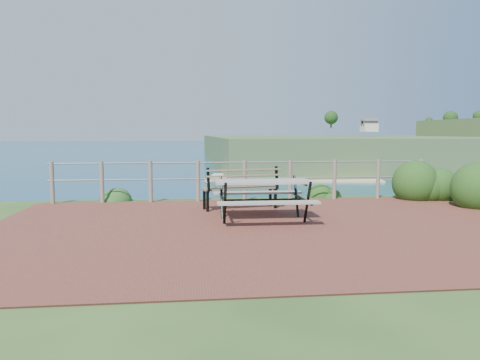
# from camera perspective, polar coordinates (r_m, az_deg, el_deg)

# --- Properties ---
(ground) EXTENTS (10.00, 7.00, 0.12)m
(ground) POSITION_cam_1_polar(r_m,az_deg,el_deg) (8.39, 3.37, -5.91)
(ground) COLOR brown
(ground) RESTS_ON ground
(ocean) EXTENTS (1200.00, 1200.00, 0.00)m
(ocean) POSITION_cam_1_polar(r_m,az_deg,el_deg) (208.10, -6.11, 5.27)
(ocean) COLOR #135B77
(ocean) RESTS_ON ground
(safety_railing) EXTENTS (9.40, 0.10, 1.00)m
(safety_railing) POSITION_cam_1_polar(r_m,az_deg,el_deg) (11.58, 0.56, 0.21)
(safety_railing) COLOR #6B5B4C
(safety_railing) RESTS_ON ground
(picnic_table) EXTENTS (1.83, 1.58, 0.77)m
(picnic_table) POSITION_cam_1_polar(r_m,az_deg,el_deg) (8.97, 2.79, -1.95)
(picnic_table) COLOR gray
(picnic_table) RESTS_ON ground
(park_bench) EXTENTS (1.73, 0.73, 0.95)m
(park_bench) POSITION_cam_1_polar(r_m,az_deg,el_deg) (10.31, 0.00, -0.20)
(park_bench) COLOR brown
(park_bench) RESTS_ON ground
(shrub_right_edge) EXTENTS (1.21, 1.21, 1.73)m
(shrub_right_edge) POSITION_cam_1_polar(r_m,az_deg,el_deg) (12.96, 21.52, -2.16)
(shrub_right_edge) COLOR #194414
(shrub_right_edge) RESTS_ON ground
(shrub_lip_west) EXTENTS (0.74, 0.74, 0.48)m
(shrub_lip_west) POSITION_cam_1_polar(r_m,az_deg,el_deg) (12.19, -15.11, -2.43)
(shrub_lip_west) COLOR #1B491D
(shrub_lip_west) RESTS_ON ground
(shrub_lip_east) EXTENTS (0.74, 0.74, 0.46)m
(shrub_lip_east) POSITION_cam_1_polar(r_m,az_deg,el_deg) (12.57, 10.78, -2.09)
(shrub_lip_east) COLOR #194414
(shrub_lip_east) RESTS_ON ground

